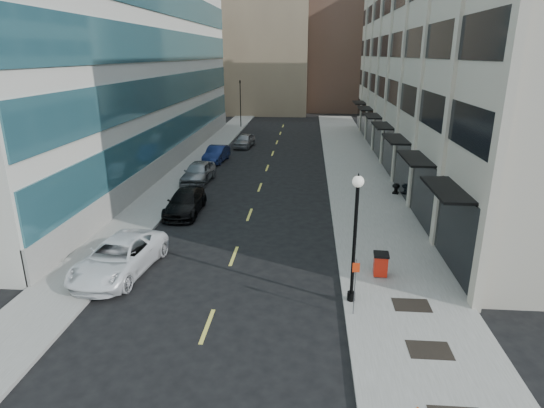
# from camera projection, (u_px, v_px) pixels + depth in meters

# --- Properties ---
(ground) EXTENTS (160.00, 160.00, 0.00)m
(ground) POSITION_uv_depth(u_px,v_px,m) (194.00, 362.00, 14.51)
(ground) COLOR black
(ground) RESTS_ON ground
(sidewalk_right) EXTENTS (5.00, 80.00, 0.15)m
(sidewalk_right) POSITION_uv_depth(u_px,v_px,m) (363.00, 189.00, 32.84)
(sidewalk_right) COLOR gray
(sidewalk_right) RESTS_ON ground
(sidewalk_left) EXTENTS (3.00, 80.00, 0.15)m
(sidewalk_left) POSITION_uv_depth(u_px,v_px,m) (173.00, 184.00, 33.90)
(sidewalk_left) COLOR gray
(sidewalk_left) RESTS_ON ground
(building_right) EXTENTS (15.30, 46.50, 18.25)m
(building_right) POSITION_uv_depth(u_px,v_px,m) (481.00, 59.00, 35.93)
(building_right) COLOR #B8AF9B
(building_right) RESTS_ON ground
(building_left) EXTENTS (16.14, 46.00, 20.00)m
(building_left) POSITION_uv_depth(u_px,v_px,m) (79.00, 46.00, 38.13)
(building_left) COLOR beige
(building_left) RESTS_ON ground
(skyline_tan_near) EXTENTS (14.00, 18.00, 28.00)m
(skyline_tan_near) POSITION_uv_depth(u_px,v_px,m) (266.00, 24.00, 74.75)
(skyline_tan_near) COLOR #8D795C
(skyline_tan_near) RESTS_ON ground
(skyline_brown) EXTENTS (12.00, 16.00, 34.00)m
(skyline_brown) POSITION_uv_depth(u_px,v_px,m) (339.00, 6.00, 76.68)
(skyline_brown) COLOR #503B30
(skyline_brown) RESTS_ON ground
(skyline_tan_far) EXTENTS (12.00, 14.00, 22.00)m
(skyline_tan_far) POSITION_uv_depth(u_px,v_px,m) (218.00, 45.00, 85.92)
(skyline_tan_far) COLOR #8D795C
(skyline_tan_far) RESTS_ON ground
(skyline_stone) EXTENTS (10.00, 14.00, 20.00)m
(skyline_stone) POSITION_uv_depth(u_px,v_px,m) (402.00, 49.00, 72.44)
(skyline_stone) COLOR #B8AF9B
(skyline_stone) RESTS_ON ground
(grate_mid) EXTENTS (1.40, 1.00, 0.01)m
(grate_mid) POSITION_uv_depth(u_px,v_px,m) (430.00, 350.00, 14.83)
(grate_mid) COLOR black
(grate_mid) RESTS_ON sidewalk_right
(grate_far) EXTENTS (1.40, 1.00, 0.01)m
(grate_far) POSITION_uv_depth(u_px,v_px,m) (412.00, 305.00, 17.48)
(grate_far) COLOR black
(grate_far) RESTS_ON sidewalk_right
(road_centerline) EXTENTS (0.15, 68.20, 0.01)m
(road_centerline) POSITION_uv_depth(u_px,v_px,m) (255.00, 200.00, 30.59)
(road_centerline) COLOR #D8CC4C
(road_centerline) RESTS_ON ground
(traffic_signal) EXTENTS (0.66, 0.66, 6.98)m
(traffic_signal) POSITION_uv_depth(u_px,v_px,m) (240.00, 83.00, 58.55)
(traffic_signal) COLOR black
(traffic_signal) RESTS_ON ground
(car_white_van) EXTENTS (3.19, 5.84, 1.55)m
(car_white_van) POSITION_uv_depth(u_px,v_px,m) (119.00, 257.00, 20.13)
(car_white_van) COLOR white
(car_white_van) RESTS_ON ground
(car_black_pickup) EXTENTS (2.04, 4.84, 1.40)m
(car_black_pickup) POSITION_uv_depth(u_px,v_px,m) (185.00, 202.00, 27.84)
(car_black_pickup) COLOR black
(car_black_pickup) RESTS_ON ground
(car_silver_sedan) EXTENTS (2.14, 4.77, 1.59)m
(car_silver_sedan) POSITION_uv_depth(u_px,v_px,m) (198.00, 172.00, 34.49)
(car_silver_sedan) COLOR gray
(car_silver_sedan) RESTS_ON ground
(car_blue_sedan) EXTENTS (1.89, 4.45, 1.43)m
(car_blue_sedan) POSITION_uv_depth(u_px,v_px,m) (216.00, 154.00, 41.14)
(car_blue_sedan) COLOR #14204D
(car_blue_sedan) RESTS_ON ground
(car_grey_sedan) EXTENTS (2.13, 4.28, 1.40)m
(car_grey_sedan) POSITION_uv_depth(u_px,v_px,m) (245.00, 140.00, 47.65)
(car_grey_sedan) COLOR gray
(car_grey_sedan) RESTS_ON ground
(trash_bin) EXTENTS (0.69, 0.75, 1.05)m
(trash_bin) POSITION_uv_depth(u_px,v_px,m) (381.00, 264.00, 19.66)
(trash_bin) COLOR red
(trash_bin) RESTS_ON sidewalk_right
(lamppost) EXTENTS (0.43, 0.43, 5.17)m
(lamppost) POSITION_uv_depth(u_px,v_px,m) (355.00, 228.00, 16.89)
(lamppost) COLOR black
(lamppost) RESTS_ON sidewalk_right
(sign_post) EXTENTS (0.26, 0.06, 2.24)m
(sign_post) POSITION_uv_depth(u_px,v_px,m) (355.00, 279.00, 16.43)
(sign_post) COLOR slate
(sign_post) RESTS_ON sidewalk_right
(urn_planter) EXTENTS (0.53, 0.53, 0.73)m
(urn_planter) POSITION_uv_depth(u_px,v_px,m) (396.00, 187.00, 31.30)
(urn_planter) COLOR black
(urn_planter) RESTS_ON sidewalk_right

